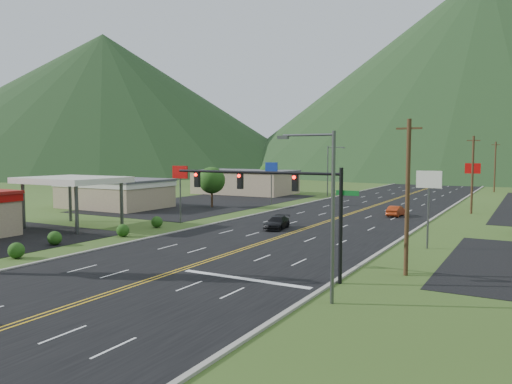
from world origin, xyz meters
The scene contains 23 objects.
ground centered at (0.00, 0.00, 0.00)m, with size 500.00×500.00×0.00m, color #2D4117.
road centered at (0.00, 0.00, 0.00)m, with size 20.00×460.00×0.04m, color black.
curb_east centered at (10.15, 0.00, 0.00)m, with size 0.30×460.00×0.14m, color gray.
traffic_signal centered at (6.48, 14.00, 5.33)m, with size 13.10×0.43×7.00m.
streetlight_east centered at (11.18, 10.00, 5.18)m, with size 3.28×0.25×9.00m.
streetlight_west centered at (-11.68, 70.00, 5.18)m, with size 3.28×0.25×9.00m.
gas_canopy centered at (-22.00, 22.00, 4.87)m, with size 10.00×8.00×5.30m.
building_west_mid centered at (-32.00, 38.00, 2.27)m, with size 14.40×10.40×4.10m.
building_west_far centered at (-28.00, 68.00, 2.26)m, with size 18.40×11.40×4.50m.
pole_sign_west_a centered at (-14.00, 30.00, 5.05)m, with size 2.00×0.18×6.40m.
pole_sign_west_b centered at (-14.00, 52.00, 5.05)m, with size 2.00×0.18×6.40m.
pole_sign_east_a centered at (13.00, 28.00, 5.05)m, with size 2.00×0.18×6.40m.
pole_sign_east_b centered at (13.00, 60.00, 5.05)m, with size 2.00×0.18×6.40m.
tree_west_a centered at (-20.00, 45.00, 3.89)m, with size 3.84×3.84×5.82m.
tree_west_b centered at (-25.00, 72.00, 3.89)m, with size 3.84×3.84×5.82m.
utility_pole_a centered at (13.50, 18.00, 5.13)m, with size 1.60×0.28×10.00m.
utility_pole_b centered at (13.50, 55.00, 5.13)m, with size 1.60×0.28×10.00m.
utility_pole_c centered at (13.50, 95.00, 5.13)m, with size 1.60×0.28×10.00m.
utility_pole_d centered at (13.50, 135.00, 5.13)m, with size 1.60×0.28×10.00m.
mountain_n centered at (0.00, 220.00, 42.50)m, with size 220.00×220.00×85.00m, color black.
mountain_nw centered at (-148.49, 148.49, 30.00)m, with size 190.00×190.00×60.00m, color black.
car_dark_mid centered at (-2.45, 31.14, 0.64)m, with size 1.80×4.43×1.29m, color black.
car_red_far centered at (5.70, 47.55, 0.64)m, with size 1.36×3.89×1.28m, color #972D10.
Camera 1 is at (20.54, -14.22, 7.90)m, focal length 35.00 mm.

